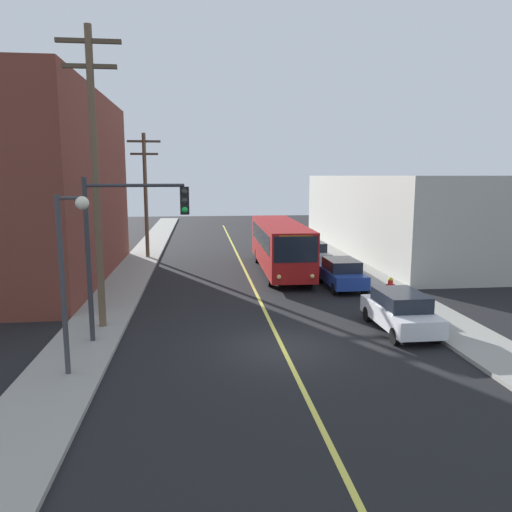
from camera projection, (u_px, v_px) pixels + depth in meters
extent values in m
plane|color=black|center=(283.00, 348.00, 18.03)|extent=(120.00, 120.00, 0.00)
cube|color=gray|center=(121.00, 289.00, 27.02)|extent=(2.50, 90.00, 0.15)
cube|color=gray|center=(377.00, 283.00, 28.64)|extent=(2.50, 90.00, 0.15)
cube|color=#D8CC4C|center=(245.00, 270.00, 32.74)|extent=(0.16, 60.00, 0.01)
cube|color=brown|center=(16.00, 188.00, 28.76)|extent=(10.00, 18.05, 10.97)
cube|color=black|center=(107.00, 252.00, 29.94)|extent=(0.06, 12.63, 1.30)
cube|color=black|center=(104.00, 199.00, 29.43)|extent=(0.06, 12.63, 1.30)
cube|color=black|center=(102.00, 144.00, 28.91)|extent=(0.06, 12.63, 1.30)
cube|color=#B2B2A8|center=(417.00, 214.00, 39.93)|extent=(12.00, 25.62, 6.19)
cube|color=black|center=(344.00, 234.00, 39.50)|extent=(0.06, 17.93, 1.30)
cube|color=maroon|center=(280.00, 244.00, 32.00)|extent=(2.78, 12.05, 2.75)
cube|color=black|center=(296.00, 250.00, 26.04)|extent=(2.35, 0.12, 1.40)
cube|color=black|center=(269.00, 225.00, 37.77)|extent=(2.30, 0.12, 1.10)
cube|color=black|center=(261.00, 236.00, 31.80)|extent=(0.25, 10.20, 1.10)
cube|color=black|center=(299.00, 236.00, 32.03)|extent=(0.25, 10.20, 1.10)
cube|color=orange|center=(296.00, 238.00, 25.95)|extent=(1.79, 0.09, 0.30)
sphere|color=#F9D872|center=(279.00, 277.00, 26.15)|extent=(0.24, 0.24, 0.24)
sphere|color=#F9D872|center=(312.00, 276.00, 26.31)|extent=(0.24, 0.24, 0.24)
cylinder|color=black|center=(270.00, 277.00, 27.98)|extent=(0.32, 1.01, 1.00)
cylinder|color=black|center=(310.00, 277.00, 28.19)|extent=(0.32, 1.01, 1.00)
cylinder|color=black|center=(257.00, 256.00, 35.55)|extent=(0.32, 1.01, 1.00)
cylinder|color=black|center=(288.00, 255.00, 35.76)|extent=(0.32, 1.01, 1.00)
cube|color=silver|center=(400.00, 315.00, 19.82)|extent=(1.83, 4.41, 0.70)
cube|color=black|center=(401.00, 299.00, 19.71)|extent=(1.64, 2.48, 0.60)
cylinder|color=black|center=(395.00, 336.00, 18.31)|extent=(0.22, 0.64, 0.64)
cylinder|color=black|center=(436.00, 335.00, 18.50)|extent=(0.22, 0.64, 0.64)
cylinder|color=black|center=(368.00, 314.00, 21.25)|extent=(0.22, 0.64, 0.64)
cylinder|color=black|center=(403.00, 313.00, 21.44)|extent=(0.22, 0.64, 0.64)
cube|color=navy|center=(341.00, 276.00, 27.50)|extent=(1.84, 4.42, 0.70)
cube|color=black|center=(342.00, 265.00, 27.40)|extent=(1.64, 2.48, 0.60)
cylinder|color=black|center=(335.00, 289.00, 25.99)|extent=(0.23, 0.64, 0.64)
cylinder|color=black|center=(364.00, 288.00, 26.19)|extent=(0.23, 0.64, 0.64)
cylinder|color=black|center=(320.00, 277.00, 28.93)|extent=(0.23, 0.64, 0.64)
cylinder|color=black|center=(347.00, 277.00, 29.13)|extent=(0.23, 0.64, 0.64)
cube|color=#B7B7BC|center=(311.00, 255.00, 34.74)|extent=(1.89, 4.43, 0.70)
cube|color=black|center=(311.00, 246.00, 34.64)|extent=(1.67, 2.50, 0.60)
cylinder|color=black|center=(305.00, 264.00, 33.22)|extent=(0.23, 0.64, 0.64)
cylinder|color=black|center=(328.00, 264.00, 33.43)|extent=(0.23, 0.64, 0.64)
cylinder|color=black|center=(295.00, 257.00, 36.16)|extent=(0.23, 0.64, 0.64)
cylinder|color=black|center=(317.00, 256.00, 36.37)|extent=(0.23, 0.64, 0.64)
cylinder|color=brown|center=(96.00, 182.00, 19.22)|extent=(0.28, 0.28, 11.59)
cube|color=#4C3D2D|center=(88.00, 41.00, 18.38)|extent=(2.40, 0.16, 0.16)
cube|color=#4C3D2D|center=(90.00, 66.00, 18.53)|extent=(2.00, 0.16, 0.16)
cylinder|color=brown|center=(146.00, 196.00, 36.60)|extent=(0.28, 0.28, 9.11)
cube|color=#4C3D2D|center=(144.00, 141.00, 35.96)|extent=(2.40, 0.16, 0.16)
cube|color=#4C3D2D|center=(144.00, 154.00, 36.11)|extent=(2.00, 0.16, 0.16)
cylinder|color=#2D2D33|center=(88.00, 261.00, 17.89)|extent=(0.18, 0.18, 6.00)
cylinder|color=#2D2D33|center=(135.00, 185.00, 17.65)|extent=(3.50, 0.12, 0.12)
cube|color=black|center=(185.00, 201.00, 17.94)|extent=(0.32, 0.36, 1.00)
sphere|color=#2D2D2D|center=(184.00, 192.00, 17.70)|extent=(0.22, 0.22, 0.22)
sphere|color=#2D2D2D|center=(185.00, 201.00, 17.75)|extent=(0.22, 0.22, 0.22)
sphere|color=green|center=(185.00, 210.00, 17.80)|extent=(0.22, 0.22, 0.22)
cylinder|color=#38383D|center=(63.00, 287.00, 14.86)|extent=(0.16, 0.16, 5.50)
cylinder|color=#38383D|center=(69.00, 198.00, 14.47)|extent=(0.70, 0.10, 0.10)
sphere|color=#EAE5C6|center=(82.00, 203.00, 14.54)|extent=(0.40, 0.40, 0.40)
cylinder|color=red|center=(390.00, 287.00, 25.67)|extent=(0.26, 0.26, 0.70)
sphere|color=gold|center=(391.00, 280.00, 25.61)|extent=(0.24, 0.24, 0.24)
cylinder|color=red|center=(387.00, 285.00, 25.63)|extent=(0.12, 0.10, 0.10)
cylinder|color=red|center=(393.00, 285.00, 25.67)|extent=(0.12, 0.10, 0.10)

